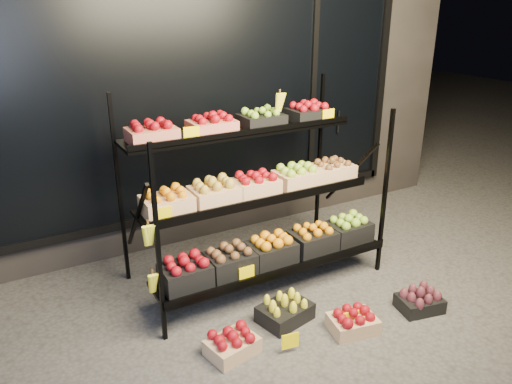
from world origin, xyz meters
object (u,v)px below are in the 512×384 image
display_rack (257,196)px  floor_crate_midright (353,321)px  floor_crate_left (232,343)px  floor_crate_midleft (285,310)px

display_rack → floor_crate_midright: (0.25, -1.02, -0.70)m
display_rack → floor_crate_left: size_ratio=5.64×
floor_crate_midleft → floor_crate_midright: size_ratio=1.16×
display_rack → floor_crate_midright: display_rack is taller
display_rack → floor_crate_midleft: 0.96m
floor_crate_left → floor_crate_midleft: floor_crate_midleft is taller
floor_crate_midright → floor_crate_left: bearing=177.9°
display_rack → floor_crate_midleft: bearing=-100.5°
display_rack → floor_crate_midright: 1.26m
display_rack → floor_crate_midleft: (-0.12, -0.66, -0.69)m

